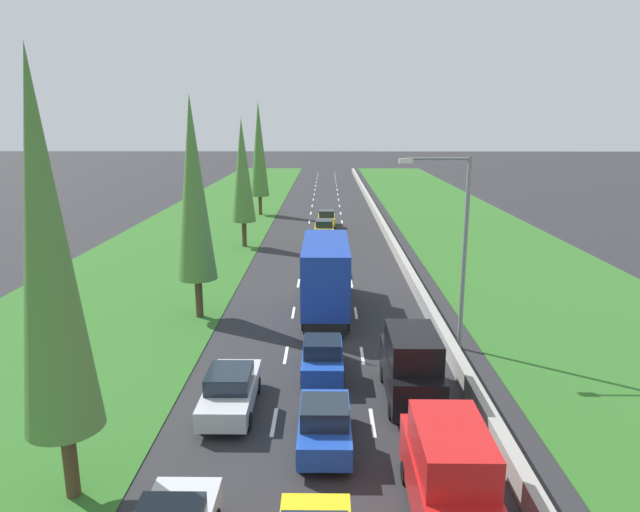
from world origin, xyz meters
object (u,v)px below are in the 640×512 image
(silver_sedan_left_lane_second, at_px, (230,390))
(poplar_tree_fourth, at_px, (259,149))
(blue_hatchback_centre_lane_third, at_px, (323,357))
(poplar_tree_third, at_px, (242,171))
(black_van_right_lane, at_px, (411,366))
(red_van_right_lane, at_px, (448,473))
(poplar_tree_nearest, at_px, (47,250))
(poplar_tree_second, at_px, (194,190))
(white_hatchback_centre_lane, at_px, (322,261))
(blue_hatchback_centre_lane, at_px, (325,424))
(blue_box_truck_centre_lane, at_px, (326,274))
(yellow_sedan_centre_lane_seventh, at_px, (324,229))
(green_hatchback_centre_lane, at_px, (323,241))
(yellow_hatchback_centre_lane, at_px, (326,219))
(street_light_mast, at_px, (458,240))

(silver_sedan_left_lane_second, bearing_deg, poplar_tree_fourth, 95.12)
(blue_hatchback_centre_lane_third, height_order, poplar_tree_third, poplar_tree_third)
(blue_hatchback_centre_lane_third, height_order, black_van_right_lane, black_van_right_lane)
(red_van_right_lane, bearing_deg, poplar_tree_third, 106.56)
(black_van_right_lane, relative_size, poplar_tree_nearest, 0.40)
(poplar_tree_nearest, height_order, poplar_tree_second, poplar_tree_nearest)
(poplar_tree_fourth, bearing_deg, black_van_right_lane, -76.45)
(white_hatchback_centre_lane, height_order, poplar_tree_third, poplar_tree_third)
(blue_hatchback_centre_lane, bearing_deg, poplar_tree_fourth, 98.92)
(blue_box_truck_centre_lane, relative_size, yellow_sedan_centre_lane_seventh, 2.09)
(black_van_right_lane, bearing_deg, white_hatchback_centre_lane, 100.47)
(yellow_sedan_centre_lane_seventh, bearing_deg, silver_sedan_left_lane_second, -95.73)
(green_hatchback_centre_lane, distance_m, poplar_tree_nearest, 33.40)
(poplar_tree_second, bearing_deg, silver_sedan_left_lane_second, -71.78)
(blue_hatchback_centre_lane, relative_size, blue_box_truck_centre_lane, 0.41)
(blue_hatchback_centre_lane_third, xyz_separation_m, yellow_hatchback_centre_lane, (0.15, 35.33, 0.00))
(blue_hatchback_centre_lane, height_order, black_van_right_lane, black_van_right_lane)
(silver_sedan_left_lane_second, bearing_deg, yellow_hatchback_centre_lane, 84.77)
(white_hatchback_centre_lane, height_order, black_van_right_lane, black_van_right_lane)
(red_van_right_lane, distance_m, yellow_hatchback_centre_lane, 44.33)
(poplar_tree_third, bearing_deg, green_hatchback_centre_lane, -12.99)
(blue_box_truck_centre_lane, xyz_separation_m, white_hatchback_centre_lane, (-0.27, 8.52, -1.35))
(white_hatchback_centre_lane, distance_m, black_van_right_lane, 19.42)
(silver_sedan_left_lane_second, height_order, poplar_tree_nearest, poplar_tree_nearest)
(poplar_tree_fourth, distance_m, street_light_mast, 42.16)
(yellow_hatchback_centre_lane, bearing_deg, blue_hatchback_centre_lane_third, -90.24)
(red_van_right_lane, bearing_deg, poplar_tree_nearest, 175.34)
(blue_hatchback_centre_lane_third, bearing_deg, red_van_right_lane, -69.21)
(green_hatchback_centre_lane, bearing_deg, yellow_hatchback_centre_lane, 88.57)
(yellow_hatchback_centre_lane, relative_size, poplar_tree_third, 0.36)
(green_hatchback_centre_lane, xyz_separation_m, yellow_hatchback_centre_lane, (0.28, 11.31, 0.00))
(blue_hatchback_centre_lane_third, height_order, white_hatchback_centre_lane, same)
(yellow_hatchback_centre_lane, distance_m, street_light_mast, 33.08)
(yellow_hatchback_centre_lane, relative_size, poplar_tree_nearest, 0.32)
(red_van_right_lane, bearing_deg, blue_hatchback_centre_lane_third, 110.79)
(poplar_tree_nearest, xyz_separation_m, poplar_tree_second, (0.26, 15.40, -0.24))
(blue_hatchback_centre_lane, bearing_deg, poplar_tree_nearest, -160.06)
(blue_box_truck_centre_lane, bearing_deg, poplar_tree_fourth, 102.42)
(red_van_right_lane, xyz_separation_m, poplar_tree_nearest, (-10.41, 0.85, 5.81))
(poplar_tree_third, bearing_deg, street_light_mast, -60.06)
(black_van_right_lane, xyz_separation_m, poplar_tree_nearest, (-10.41, -5.92, 5.81))
(red_van_right_lane, relative_size, yellow_sedan_centre_lane_seventh, 1.09)
(yellow_hatchback_centre_lane, distance_m, poplar_tree_fourth, 12.63)
(blue_hatchback_centre_lane, xyz_separation_m, black_van_right_lane, (3.26, 3.32, 0.56))
(blue_hatchback_centre_lane_third, height_order, poplar_tree_nearest, poplar_tree_nearest)
(silver_sedan_left_lane_second, height_order, yellow_hatchback_centre_lane, yellow_hatchback_centre_lane)
(black_van_right_lane, distance_m, poplar_tree_nearest, 13.31)
(blue_box_truck_centre_lane, bearing_deg, black_van_right_lane, -72.85)
(poplar_tree_nearest, bearing_deg, red_van_right_lane, -4.66)
(silver_sedan_left_lane_second, height_order, white_hatchback_centre_lane, white_hatchback_centre_lane)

